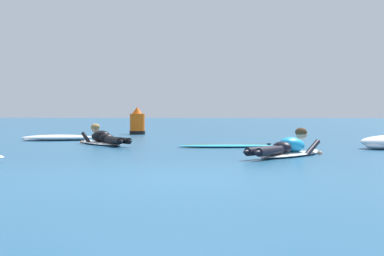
{
  "coord_description": "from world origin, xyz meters",
  "views": [
    {
      "loc": [
        0.88,
        -6.95,
        0.78
      ],
      "look_at": [
        -0.14,
        5.44,
        0.44
      ],
      "focal_mm": 56.08,
      "sensor_mm": 36.0,
      "label": 1
    }
  ],
  "objects_px": {
    "surfer_near": "(288,148)",
    "drifting_surfboard": "(228,146)",
    "surfer_far": "(103,139)",
    "channel_marker_buoy": "(137,124)"
  },
  "relations": [
    {
      "from": "surfer_near",
      "to": "drifting_surfboard",
      "type": "relative_size",
      "value": 0.99
    },
    {
      "from": "surfer_near",
      "to": "drifting_surfboard",
      "type": "bearing_deg",
      "value": 112.79
    },
    {
      "from": "surfer_far",
      "to": "drifting_surfboard",
      "type": "xyz_separation_m",
      "value": [
        2.97,
        -0.8,
        -0.1
      ]
    },
    {
      "from": "surfer_near",
      "to": "drifting_surfboard",
      "type": "distance_m",
      "value": 2.82
    },
    {
      "from": "surfer_near",
      "to": "surfer_far",
      "type": "relative_size",
      "value": 0.94
    },
    {
      "from": "surfer_near",
      "to": "channel_marker_buoy",
      "type": "relative_size",
      "value": 2.34
    },
    {
      "from": "surfer_near",
      "to": "channel_marker_buoy",
      "type": "bearing_deg",
      "value": 113.89
    },
    {
      "from": "surfer_far",
      "to": "drifting_surfboard",
      "type": "height_order",
      "value": "surfer_far"
    },
    {
      "from": "surfer_far",
      "to": "surfer_near",
      "type": "bearing_deg",
      "value": -39.9
    },
    {
      "from": "drifting_surfboard",
      "to": "surfer_far",
      "type": "bearing_deg",
      "value": 164.96
    }
  ]
}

